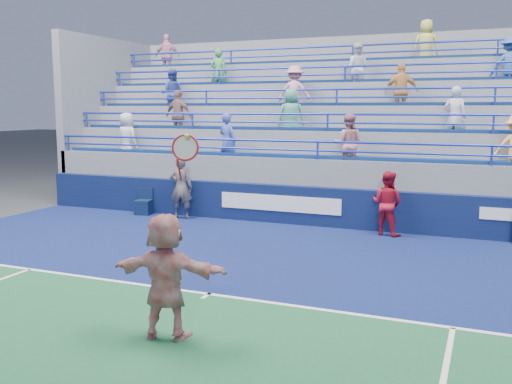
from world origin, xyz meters
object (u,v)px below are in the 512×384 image
at_px(judge_chair, 144,206).
at_px(line_judge, 181,188).
at_px(tennis_player, 166,276).
at_px(ball_girl, 387,203).

relative_size(judge_chair, line_judge, 0.44).
relative_size(tennis_player, line_judge, 1.57).
distance_m(judge_chair, ball_girl, 7.46).
distance_m(judge_chair, line_judge, 1.56).
relative_size(line_judge, ball_girl, 1.12).
bearing_deg(line_judge, judge_chair, -19.94).
distance_m(line_judge, ball_girl, 6.05).
relative_size(tennis_player, ball_girl, 1.76).
bearing_deg(tennis_player, ball_girl, 77.52).
bearing_deg(judge_chair, ball_girl, -0.29).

